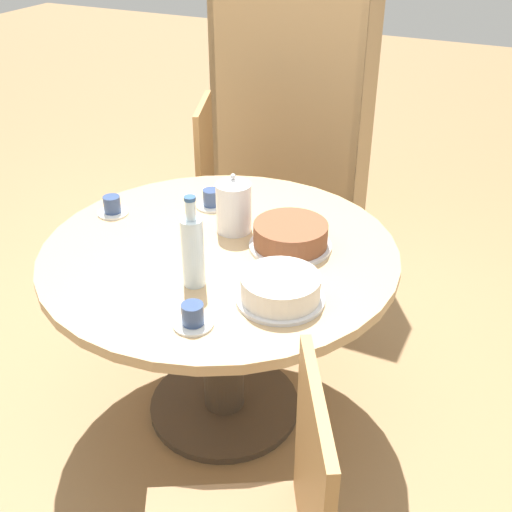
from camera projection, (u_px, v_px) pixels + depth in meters
ground_plane at (225, 407)px, 2.60m from camera, size 14.00×14.00×0.00m
dining_table at (221, 292)px, 2.31m from camera, size 1.24×1.24×0.75m
chair_b at (232, 195)px, 3.17m from camera, size 0.54×0.54×0.95m
bookshelf at (290, 82)px, 3.39m from camera, size 0.85×0.28×1.84m
coffee_pot at (234, 205)px, 2.28m from camera, size 0.13×0.13×0.22m
water_bottle at (193, 250)px, 1.96m from camera, size 0.07×0.07×0.30m
cake_main at (291, 236)px, 2.20m from camera, size 0.29×0.29×0.09m
cake_second at (281, 289)px, 1.93m from camera, size 0.27×0.27×0.09m
cup_a at (112, 207)px, 2.42m from camera, size 0.12×0.12×0.07m
cup_b at (193, 317)px, 1.83m from camera, size 0.12×0.12×0.07m
cup_c at (211, 200)px, 2.47m from camera, size 0.12×0.12×0.07m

